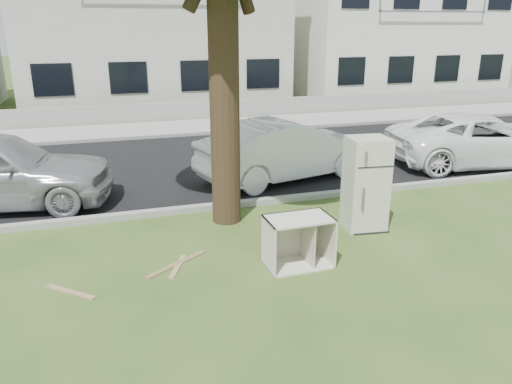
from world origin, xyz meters
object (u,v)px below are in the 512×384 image
object	(u,v)px
car_center	(287,150)
car_right	(481,140)
cabinet	(298,242)
fridge	(366,184)

from	to	relation	value
car_center	car_right	size ratio (longest dim) A/B	0.90
car_center	car_right	world-z (taller)	car_center
cabinet	car_center	world-z (taller)	car_center
car_center	car_right	xyz separation A→B (m)	(5.36, -0.33, -0.04)
cabinet	fridge	bearing A→B (deg)	30.29
car_center	fridge	bearing A→B (deg)	170.49
fridge	car_center	distance (m)	3.34
fridge	car_right	world-z (taller)	fridge
car_right	cabinet	bearing A→B (deg)	129.67
car_right	fridge	bearing A→B (deg)	129.41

